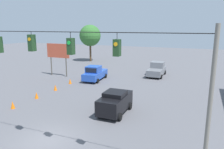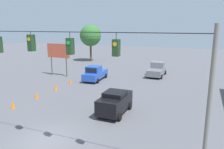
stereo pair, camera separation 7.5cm
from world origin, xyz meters
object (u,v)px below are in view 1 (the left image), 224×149
at_px(traffic_cone_fifth, 83,76).
at_px(tree_horizon_left, 90,36).
at_px(sedan_black_crossing_near, 115,102).
at_px(traffic_cone_fourth, 70,81).
at_px(pickup_truck_grey_oncoming_deep, 157,70).
at_px(traffic_cone_third, 55,88).
at_px(pickup_truck_blue_withflow_far, 95,73).
at_px(traffic_cone_second, 37,95).
at_px(roadside_billboard, 58,53).
at_px(traffic_cone_nearest, 13,105).
at_px(overhead_signal_span, 33,67).

relative_size(traffic_cone_fifth, tree_horizon_left, 0.09).
bearing_deg(sedan_black_crossing_near, traffic_cone_fourth, -37.17).
height_order(pickup_truck_grey_oncoming_deep, traffic_cone_third, pickup_truck_grey_oncoming_deep).
relative_size(traffic_cone_third, traffic_cone_fourth, 1.00).
xyz_separation_m(pickup_truck_grey_oncoming_deep, traffic_cone_third, (9.61, 12.59, -0.63)).
xyz_separation_m(pickup_truck_blue_withflow_far, traffic_cone_fourth, (2.15, 3.07, -0.63)).
height_order(traffic_cone_third, tree_horizon_left, tree_horizon_left).
bearing_deg(traffic_cone_fourth, tree_horizon_left, -70.02).
xyz_separation_m(sedan_black_crossing_near, traffic_cone_fourth, (9.31, -7.06, -0.68)).
xyz_separation_m(pickup_truck_blue_withflow_far, pickup_truck_grey_oncoming_deep, (-7.55, -6.20, 0.00)).
bearing_deg(traffic_cone_third, pickup_truck_grey_oncoming_deep, -127.37).
bearing_deg(traffic_cone_second, tree_horizon_left, -74.80).
distance_m(pickup_truck_grey_oncoming_deep, roadside_billboard, 15.35).
bearing_deg(pickup_truck_grey_oncoming_deep, traffic_cone_third, 52.63).
xyz_separation_m(traffic_cone_nearest, traffic_cone_fourth, (0.08, -9.71, 0.00)).
bearing_deg(traffic_cone_third, traffic_cone_fifth, -89.10).
bearing_deg(overhead_signal_span, roadside_billboard, -57.68).
xyz_separation_m(overhead_signal_span, traffic_cone_fourth, (6.70, -13.87, -4.78)).
height_order(pickup_truck_blue_withflow_far, traffic_cone_third, pickup_truck_blue_withflow_far).
bearing_deg(traffic_cone_second, traffic_cone_third, -89.63).
bearing_deg(roadside_billboard, traffic_cone_third, 122.76).
distance_m(sedan_black_crossing_near, traffic_cone_second, 9.24).
relative_size(overhead_signal_span, traffic_cone_fourth, 28.20).
bearing_deg(sedan_black_crossing_near, overhead_signal_span, 69.06).
height_order(sedan_black_crossing_near, traffic_cone_nearest, sedan_black_crossing_near).
distance_m(traffic_cone_fourth, traffic_cone_fifth, 3.36).
bearing_deg(pickup_truck_grey_oncoming_deep, traffic_cone_nearest, 63.14).
bearing_deg(overhead_signal_span, traffic_cone_third, -57.96).
bearing_deg(traffic_cone_nearest, overhead_signal_span, 147.84).
relative_size(sedan_black_crossing_near, pickup_truck_blue_withflow_far, 0.80).
bearing_deg(traffic_cone_nearest, pickup_truck_grey_oncoming_deep, -116.86).
distance_m(overhead_signal_span, traffic_cone_nearest, 9.16).
distance_m(sedan_black_crossing_near, pickup_truck_blue_withflow_far, 12.41).
bearing_deg(pickup_truck_grey_oncoming_deep, traffic_cone_fourth, 43.73).
bearing_deg(traffic_cone_nearest, traffic_cone_fourth, -89.50).
bearing_deg(pickup_truck_grey_oncoming_deep, pickup_truck_blue_withflow_far, 39.40).
height_order(traffic_cone_third, traffic_cone_fourth, same).
bearing_deg(traffic_cone_third, traffic_cone_nearest, 89.95).
height_order(pickup_truck_grey_oncoming_deep, traffic_cone_nearest, pickup_truck_grey_oncoming_deep).
relative_size(overhead_signal_span, pickup_truck_blue_withflow_far, 3.77).
height_order(sedan_black_crossing_near, traffic_cone_third, sedan_black_crossing_near).
bearing_deg(pickup_truck_blue_withflow_far, traffic_cone_second, 78.06).
bearing_deg(sedan_black_crossing_near, traffic_cone_fifth, -48.17).
xyz_separation_m(traffic_cone_second, traffic_cone_fifth, (0.13, -9.92, 0.00)).
xyz_separation_m(sedan_black_crossing_near, traffic_cone_second, (9.20, -0.50, -0.68)).
relative_size(traffic_cone_fourth, roadside_billboard, 0.14).
distance_m(pickup_truck_grey_oncoming_deep, traffic_cone_fourth, 13.44).
bearing_deg(tree_horizon_left, pickup_truck_blue_withflow_far, 120.10).
height_order(traffic_cone_second, roadside_billboard, roadside_billboard).
bearing_deg(tree_horizon_left, roadside_billboard, 99.08).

